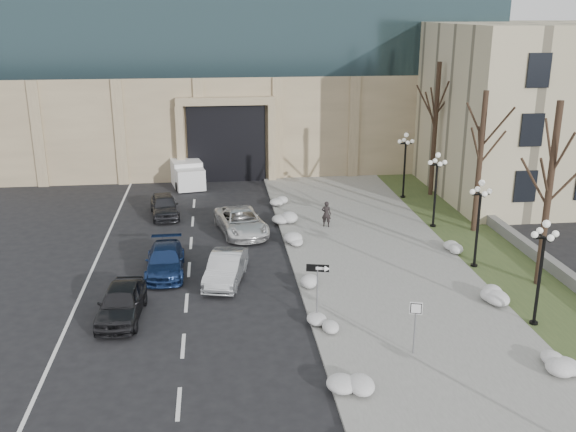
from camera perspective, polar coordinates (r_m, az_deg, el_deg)
name	(u,v)px	position (r m, az deg, el deg)	size (l,w,h in m)	color
ground	(379,426)	(22.06, 8.06, -18.00)	(160.00, 160.00, 0.00)	black
sidewalk	(377,260)	(34.79, 7.92, -3.91)	(9.00, 40.00, 0.12)	gray
curb	(294,264)	(33.97, 0.53, -4.26)	(0.30, 40.00, 0.14)	gray
grass_strip	(493,255)	(36.92, 17.75, -3.34)	(4.00, 40.00, 0.10)	#374A25
stone_wall	(512,236)	(39.35, 19.29, -1.72)	(0.50, 30.00, 0.70)	slate
classical_building	(576,106)	(53.09, 24.23, 8.89)	(22.00, 18.12, 12.00)	#BEB18F
car_a	(121,302)	(28.99, -14.60, -7.44)	(1.78, 4.43, 1.51)	black
car_b	(226,268)	(31.84, -5.55, -4.63)	(1.54, 4.42, 1.46)	#B5B9BD
car_c	(165,260)	(33.35, -10.86, -3.90)	(1.90, 4.67, 1.35)	navy
car_d	(241,222)	(38.59, -4.18, -0.50)	(2.45, 5.32, 1.48)	silver
car_e	(164,205)	(42.48, -10.93, 0.92)	(1.71, 4.25, 1.45)	#2D2D32
pedestrian	(326,214)	(39.37, 3.43, 0.18)	(0.59, 0.39, 1.61)	black
box_truck	(185,171)	(50.39, -9.11, 3.94)	(3.22, 6.39, 1.94)	white
one_way_sign	(321,275)	(27.09, 2.99, -5.28)	(1.00, 0.40, 2.70)	slate
keep_sign	(415,317)	(25.26, 11.26, -8.79)	(0.48, 0.18, 2.28)	slate
snow_clump_b	(351,381)	(23.60, 5.64, -14.39)	(1.10, 1.60, 0.36)	silver
snow_clump_c	(324,324)	(27.32, 3.18, -9.54)	(1.10, 1.60, 0.36)	silver
snow_clump_d	(314,281)	(31.28, 2.33, -5.83)	(1.10, 1.60, 0.36)	silver
snow_clump_e	(298,243)	(36.31, 0.86, -2.38)	(1.10, 1.60, 0.36)	silver
snow_clump_f	(287,220)	(40.11, -0.10, -0.39)	(1.10, 1.60, 0.36)	silver
snow_clump_g	(278,203)	(43.77, -0.91, 1.18)	(1.10, 1.60, 0.36)	silver
snow_clump_h	(564,364)	(26.57, 23.33, -11.95)	(1.10, 1.60, 0.36)	silver
snow_clump_i	(494,295)	(31.28, 17.86, -6.74)	(1.10, 1.60, 0.36)	silver
snow_clump_j	(451,248)	(36.59, 14.31, -2.80)	(1.10, 1.60, 0.36)	silver
lamppost_a	(542,259)	(28.48, 21.64, -3.56)	(1.18, 1.18, 4.76)	black
lamppost_b	(479,212)	(33.99, 16.63, 0.36)	(1.18, 1.18, 4.76)	black
lamppost_c	(436,180)	(39.80, 13.04, 3.16)	(1.18, 1.18, 4.76)	black
lamppost_d	(405,156)	(45.79, 10.37, 5.23)	(1.18, 1.18, 4.76)	black
tree_near	(552,170)	(32.09, 22.40, 3.84)	(3.20, 3.20, 9.00)	black
tree_mid	(482,143)	(39.17, 16.82, 6.27)	(3.20, 3.20, 8.50)	black
tree_far	(436,111)	(46.39, 13.04, 9.09)	(3.20, 3.20, 9.50)	black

